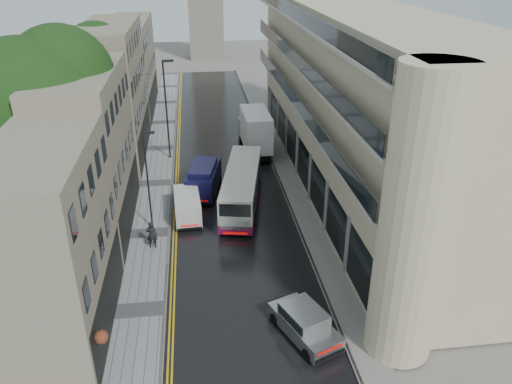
{
  "coord_description": "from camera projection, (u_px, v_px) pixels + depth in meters",
  "views": [
    {
      "loc": [
        -2.3,
        -11.44,
        17.91
      ],
      "look_at": [
        1.43,
        18.0,
        3.41
      ],
      "focal_mm": 35.0,
      "sensor_mm": 36.0,
      "label": 1
    }
  ],
  "objects": [
    {
      "name": "navy_van",
      "position": [
        188.0,
        187.0,
        38.53
      ],
      "size": [
        3.08,
        5.5,
        2.65
      ],
      "primitive_type": null,
      "rotation": [
        0.0,
        0.0,
        -0.2
      ],
      "color": "black",
      "rests_on": "road"
    },
    {
      "name": "tree_near",
      "position": [
        35.0,
        141.0,
        31.69
      ],
      "size": [
        10.56,
        10.56,
        13.89
      ],
      "primitive_type": null,
      "color": "black",
      "rests_on": "ground"
    },
    {
      "name": "silver_hatchback",
      "position": [
        308.0,
        347.0,
        23.78
      ],
      "size": [
        3.35,
        4.66,
        1.6
      ],
      "primitive_type": null,
      "rotation": [
        0.0,
        0.0,
        0.39
      ],
      "color": "#9E9FA3",
      "rests_on": "road"
    },
    {
      "name": "white_lorry",
      "position": [
        246.0,
        138.0,
        46.31
      ],
      "size": [
        2.57,
        8.05,
        4.2
      ],
      "primitive_type": null,
      "rotation": [
        0.0,
        0.0,
        0.02
      ],
      "color": "white",
      "rests_on": "road"
    },
    {
      "name": "tree_far",
      "position": [
        80.0,
        97.0,
        43.62
      ],
      "size": [
        9.24,
        9.24,
        12.46
      ],
      "primitive_type": null,
      "color": "black",
      "rests_on": "ground"
    },
    {
      "name": "old_shop_row",
      "position": [
        108.0,
        108.0,
        41.36
      ],
      "size": [
        4.5,
        56.0,
        12.0
      ],
      "primitive_type": null,
      "color": "gray",
      "rests_on": "ground"
    },
    {
      "name": "pedestrian",
      "position": [
        152.0,
        235.0,
        32.63
      ],
      "size": [
        0.73,
        0.52,
        1.9
      ],
      "primitive_type": "imported",
      "rotation": [
        0.0,
        0.0,
        3.05
      ],
      "color": "black",
      "rests_on": "left_sidewalk"
    },
    {
      "name": "lamp_post_far",
      "position": [
        167.0,
        111.0,
        45.29
      ],
      "size": [
        1.04,
        0.43,
        9.07
      ],
      "primitive_type": null,
      "rotation": [
        0.0,
        0.0,
        0.21
      ],
      "color": "black",
      "rests_on": "left_sidewalk"
    },
    {
      "name": "left_sidewalk",
      "position": [
        157.0,
        183.0,
        42.15
      ],
      "size": [
        2.7,
        85.0,
        0.12
      ],
      "primitive_type": "cube",
      "color": "gray",
      "rests_on": "ground"
    },
    {
      "name": "right_sidewalk",
      "position": [
        287.0,
        177.0,
        43.42
      ],
      "size": [
        1.8,
        85.0,
        0.12
      ],
      "primitive_type": "cube",
      "color": "slate",
      "rests_on": "ground"
    },
    {
      "name": "white_van",
      "position": [
        177.0,
        217.0,
        34.97
      ],
      "size": [
        2.03,
        4.3,
        1.9
      ],
      "primitive_type": null,
      "rotation": [
        0.0,
        0.0,
        0.05
      ],
      "color": "silver",
      "rests_on": "road"
    },
    {
      "name": "lamp_post_near",
      "position": [
        148.0,
        182.0,
        33.83
      ],
      "size": [
        0.81,
        0.23,
        7.1
      ],
      "primitive_type": null,
      "rotation": [
        0.0,
        0.0,
        0.07
      ],
      "color": "black",
      "rests_on": "left_sidewalk"
    },
    {
      "name": "cream_bus",
      "position": [
        223.0,
        204.0,
        35.72
      ],
      "size": [
        4.28,
        10.72,
        2.85
      ],
      "primitive_type": null,
      "rotation": [
        0.0,
        0.0,
        -0.19
      ],
      "color": "beige",
      "rests_on": "road"
    },
    {
      "name": "modern_block",
      "position": [
        354.0,
        102.0,
        39.59
      ],
      "size": [
        8.0,
        40.0,
        14.0
      ],
      "primitive_type": null,
      "color": "tan",
      "rests_on": "ground"
    },
    {
      "name": "road",
      "position": [
        226.0,
        180.0,
        42.83
      ],
      "size": [
        9.0,
        85.0,
        0.02
      ],
      "primitive_type": "cube",
      "color": "black",
      "rests_on": "ground"
    }
  ]
}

